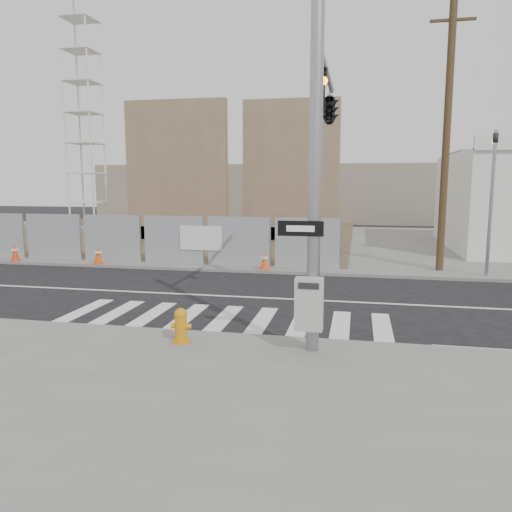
% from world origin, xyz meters
% --- Properties ---
extents(ground, '(100.00, 100.00, 0.00)m').
position_xyz_m(ground, '(0.00, 0.00, 0.00)').
color(ground, black).
rests_on(ground, ground).
extents(sidewalk_far, '(50.00, 20.00, 0.12)m').
position_xyz_m(sidewalk_far, '(0.00, 14.00, 0.06)').
color(sidewalk_far, slate).
rests_on(sidewalk_far, ground).
extents(signal_pole, '(0.96, 5.87, 7.00)m').
position_xyz_m(signal_pole, '(2.49, -2.05, 4.78)').
color(signal_pole, gray).
rests_on(signal_pole, sidewalk_near).
extents(far_signal_pole, '(0.16, 0.20, 5.60)m').
position_xyz_m(far_signal_pole, '(8.00, 4.60, 3.48)').
color(far_signal_pole, gray).
rests_on(far_signal_pole, sidewalk_far).
extents(chain_link_fence, '(24.60, 0.04, 2.00)m').
position_xyz_m(chain_link_fence, '(-10.00, 5.00, 1.12)').
color(chain_link_fence, gray).
rests_on(chain_link_fence, sidewalk_far).
extents(concrete_wall_left, '(6.00, 1.30, 8.00)m').
position_xyz_m(concrete_wall_left, '(-7.00, 13.08, 3.38)').
color(concrete_wall_left, brown).
rests_on(concrete_wall_left, sidewalk_far).
extents(concrete_wall_right, '(5.50, 1.30, 8.00)m').
position_xyz_m(concrete_wall_right, '(-0.50, 14.08, 3.38)').
color(concrete_wall_right, brown).
rests_on(concrete_wall_right, sidewalk_far).
extents(crane_tower, '(2.60, 2.60, 18.15)m').
position_xyz_m(crane_tower, '(-15.00, 17.00, 9.02)').
color(crane_tower, slate).
rests_on(crane_tower, sidewalk_far).
extents(utility_pole_right, '(1.60, 0.28, 10.00)m').
position_xyz_m(utility_pole_right, '(6.50, 5.50, 5.20)').
color(utility_pole_right, '#493822').
rests_on(utility_pole_right, sidewalk_far).
extents(fire_hydrant, '(0.52, 0.52, 0.75)m').
position_xyz_m(fire_hydrant, '(-0.29, -4.88, 0.49)').
color(fire_hydrant, orange).
rests_on(fire_hydrant, sidewalk_near).
extents(traffic_cone_b, '(0.47, 0.47, 0.74)m').
position_xyz_m(traffic_cone_b, '(-11.20, 4.22, 0.48)').
color(traffic_cone_b, '#D7410B').
rests_on(traffic_cone_b, sidewalk_far).
extents(traffic_cone_c, '(0.49, 0.49, 0.76)m').
position_xyz_m(traffic_cone_c, '(-7.27, 4.22, 0.49)').
color(traffic_cone_c, '#DF4C0B').
rests_on(traffic_cone_c, sidewalk_far).
extents(traffic_cone_d, '(0.45, 0.45, 0.72)m').
position_xyz_m(traffic_cone_d, '(-0.19, 4.22, 0.47)').
color(traffic_cone_d, '#FF510D').
rests_on(traffic_cone_d, sidewalk_far).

